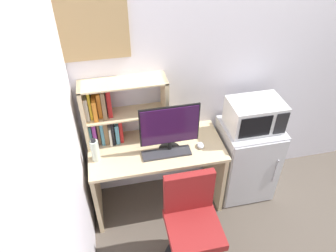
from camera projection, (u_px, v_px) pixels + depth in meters
wall_back at (293, 60)px, 2.93m from camera, size 6.40×0.04×2.60m
desk at (157, 166)px, 2.96m from camera, size 1.20×0.57×0.74m
hutch_bookshelf at (113, 114)px, 2.72m from camera, size 0.72×0.22×0.60m
monitor at (170, 128)px, 2.64m from camera, size 0.51×0.19×0.46m
keyboard at (167, 153)px, 2.75m from camera, size 0.42×0.12×0.02m
computer_mouse at (200, 145)px, 2.82m from camera, size 0.06×0.08×0.04m
water_bottle at (95, 150)px, 2.64m from camera, size 0.07×0.07×0.23m
mini_fridge at (246, 159)px, 3.17m from camera, size 0.53×0.49×0.83m
microwave at (255, 115)px, 2.83m from camera, size 0.47×0.34×0.27m
desk_chair at (192, 229)px, 2.55m from camera, size 0.48×0.48×0.90m
wall_corkboard at (90, 29)px, 2.33m from camera, size 0.57×0.02×0.48m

